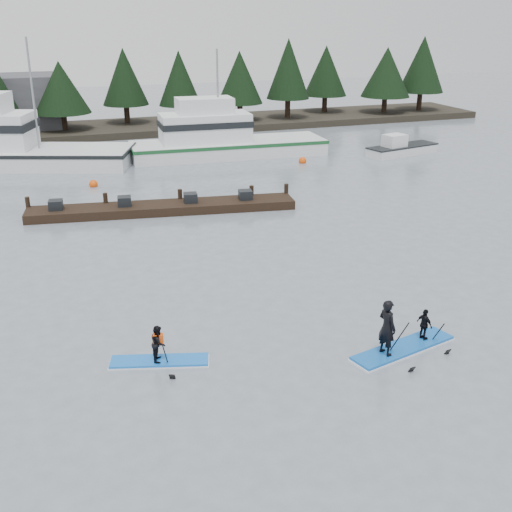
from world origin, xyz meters
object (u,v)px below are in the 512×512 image
object	(u,v)px
fishing_boat_medium	(223,148)
paddleboard_solo	(159,351)
fishing_boat_large	(2,156)
floating_dock	(163,208)
paddleboard_duo	(399,335)

from	to	relation	value
fishing_boat_medium	paddleboard_solo	distance (m)	30.12
fishing_boat_large	floating_dock	bearing A→B (deg)	-40.57
paddleboard_duo	fishing_boat_large	bearing A→B (deg)	96.94
fishing_boat_large	paddleboard_duo	distance (m)	34.32
fishing_boat_large	fishing_boat_medium	xyz separation A→B (m)	(15.45, -2.04, -0.11)
floating_dock	paddleboard_solo	bearing A→B (deg)	-93.90
fishing_boat_large	paddleboard_duo	xyz separation A→B (m)	(12.11, -32.12, -0.11)
fishing_boat_medium	fishing_boat_large	bearing A→B (deg)	175.84
floating_dock	paddleboard_solo	distance (m)	15.93
fishing_boat_large	floating_dock	size ratio (longest dim) A/B	1.22
fishing_boat_medium	paddleboard_duo	bearing A→B (deg)	-92.98
fishing_boat_large	fishing_boat_medium	distance (m)	15.58
floating_dock	fishing_boat_medium	bearing A→B (deg)	68.79
paddleboard_solo	paddleboard_duo	world-z (taller)	paddleboard_duo
paddleboard_duo	floating_dock	bearing A→B (deg)	88.75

